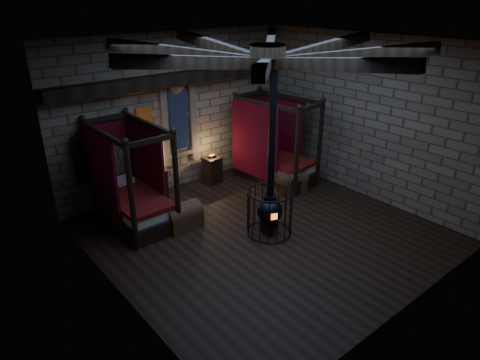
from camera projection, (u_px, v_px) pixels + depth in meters
room at (264, 66)px, 8.45m from camera, size 7.02×7.02×4.29m
bed_left at (132, 198)px, 10.16m from camera, size 1.24×2.31×2.39m
bed_right at (273, 160)px, 12.49m from camera, size 1.53×2.45×2.41m
trunk_left at (183, 216)px, 10.00m from camera, size 0.85×0.54×0.62m
trunk_right at (290, 182)px, 11.80m from camera, size 0.96×0.78×0.62m
nightstand_left at (157, 184)px, 11.38m from camera, size 0.52×0.50×0.97m
nightstand_right at (212, 170)px, 12.32m from camera, size 0.51×0.49×0.84m
stove at (270, 209)px, 9.60m from camera, size 1.03×1.03×4.05m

